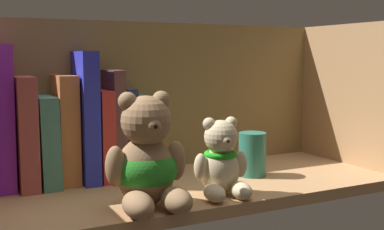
{
  "coord_description": "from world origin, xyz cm",
  "views": [
    {
      "loc": [
        -36.36,
        -75.89,
        24.67
      ],
      "look_at": [
        1.86,
        0.0,
        14.45
      ],
      "focal_mm": 45.1,
      "sensor_mm": 36.0,
      "label": 1
    }
  ],
  "objects_px": {
    "book_5": "(64,129)",
    "book_6": "(83,116)",
    "book_2": "(3,117)",
    "book_9": "(124,131)",
    "teddy_bear_larger": "(147,162)",
    "pillar_candle": "(251,154)",
    "teddy_bear_smaller": "(221,162)",
    "book_7": "(99,134)",
    "book_3": "(23,131)",
    "book_4": "(44,140)",
    "book_8": "(112,123)",
    "book_10": "(137,134)"
  },
  "relations": [
    {
      "from": "book_5",
      "to": "pillar_candle",
      "type": "relative_size",
      "value": 2.33
    },
    {
      "from": "book_5",
      "to": "book_10",
      "type": "xyz_separation_m",
      "value": [
        0.14,
        0.0,
        -0.02
      ]
    },
    {
      "from": "book_8",
      "to": "book_5",
      "type": "bearing_deg",
      "value": 180.0
    },
    {
      "from": "book_9",
      "to": "teddy_bear_larger",
      "type": "bearing_deg",
      "value": -99.8
    },
    {
      "from": "book_3",
      "to": "pillar_candle",
      "type": "distance_m",
      "value": 0.42
    },
    {
      "from": "book_4",
      "to": "book_9",
      "type": "distance_m",
      "value": 0.15
    },
    {
      "from": "book_5",
      "to": "pillar_candle",
      "type": "height_order",
      "value": "book_5"
    },
    {
      "from": "book_4",
      "to": "book_6",
      "type": "height_order",
      "value": "book_6"
    },
    {
      "from": "book_4",
      "to": "teddy_bear_smaller",
      "type": "relative_size",
      "value": 1.23
    },
    {
      "from": "book_6",
      "to": "book_7",
      "type": "bearing_deg",
      "value": 0.0
    },
    {
      "from": "book_4",
      "to": "teddy_bear_larger",
      "type": "xyz_separation_m",
      "value": [
        0.11,
        -0.21,
        -0.01
      ]
    },
    {
      "from": "book_8",
      "to": "teddy_bear_larger",
      "type": "distance_m",
      "value": 0.22
    },
    {
      "from": "book_4",
      "to": "book_8",
      "type": "bearing_deg",
      "value": 0.0
    },
    {
      "from": "book_3",
      "to": "book_2",
      "type": "bearing_deg",
      "value": 180.0
    },
    {
      "from": "teddy_bear_smaller",
      "to": "book_7",
      "type": "bearing_deg",
      "value": 124.77
    },
    {
      "from": "book_10",
      "to": "book_2",
      "type": "bearing_deg",
      "value": 180.0
    },
    {
      "from": "book_7",
      "to": "pillar_candle",
      "type": "relative_size",
      "value": 2.0
    },
    {
      "from": "teddy_bear_smaller",
      "to": "book_10",
      "type": "bearing_deg",
      "value": 108.38
    },
    {
      "from": "book_5",
      "to": "book_7",
      "type": "distance_m",
      "value": 0.07
    },
    {
      "from": "book_6",
      "to": "book_10",
      "type": "relative_size",
      "value": 1.53
    },
    {
      "from": "book_6",
      "to": "book_8",
      "type": "relative_size",
      "value": 1.17
    },
    {
      "from": "book_5",
      "to": "teddy_bear_larger",
      "type": "bearing_deg",
      "value": -70.09
    },
    {
      "from": "book_5",
      "to": "pillar_candle",
      "type": "distance_m",
      "value": 0.35
    },
    {
      "from": "book_6",
      "to": "teddy_bear_smaller",
      "type": "height_order",
      "value": "book_6"
    },
    {
      "from": "book_2",
      "to": "book_3",
      "type": "xyz_separation_m",
      "value": [
        0.03,
        0.0,
        -0.03
      ]
    },
    {
      "from": "book_4",
      "to": "teddy_bear_smaller",
      "type": "bearing_deg",
      "value": -40.48
    },
    {
      "from": "book_9",
      "to": "teddy_bear_smaller",
      "type": "height_order",
      "value": "book_9"
    },
    {
      "from": "book_8",
      "to": "pillar_candle",
      "type": "height_order",
      "value": "book_8"
    },
    {
      "from": "book_4",
      "to": "book_5",
      "type": "relative_size",
      "value": 0.82
    },
    {
      "from": "book_2",
      "to": "book_6",
      "type": "xyz_separation_m",
      "value": [
        0.14,
        0.0,
        -0.01
      ]
    },
    {
      "from": "pillar_candle",
      "to": "book_8",
      "type": "bearing_deg",
      "value": 153.44
    },
    {
      "from": "book_4",
      "to": "book_6",
      "type": "bearing_deg",
      "value": 0.0
    },
    {
      "from": "pillar_candle",
      "to": "teddy_bear_larger",
      "type": "bearing_deg",
      "value": -159.49
    },
    {
      "from": "book_6",
      "to": "book_8",
      "type": "height_order",
      "value": "book_6"
    },
    {
      "from": "book_2",
      "to": "book_8",
      "type": "xyz_separation_m",
      "value": [
        0.19,
        0.0,
        -0.02
      ]
    },
    {
      "from": "teddy_bear_larger",
      "to": "book_2",
      "type": "bearing_deg",
      "value": 130.3
    },
    {
      "from": "book_4",
      "to": "book_3",
      "type": "bearing_deg",
      "value": 180.0
    },
    {
      "from": "pillar_candle",
      "to": "book_3",
      "type": "bearing_deg",
      "value": 163.39
    },
    {
      "from": "book_2",
      "to": "book_7",
      "type": "height_order",
      "value": "book_2"
    },
    {
      "from": "book_5",
      "to": "teddy_bear_smaller",
      "type": "distance_m",
      "value": 0.3
    },
    {
      "from": "book_10",
      "to": "pillar_candle",
      "type": "relative_size",
      "value": 1.85
    },
    {
      "from": "book_3",
      "to": "book_6",
      "type": "height_order",
      "value": "book_6"
    },
    {
      "from": "book_7",
      "to": "book_6",
      "type": "bearing_deg",
      "value": 180.0
    },
    {
      "from": "book_2",
      "to": "book_7",
      "type": "distance_m",
      "value": 0.17
    },
    {
      "from": "book_10",
      "to": "pillar_candle",
      "type": "xyz_separation_m",
      "value": [
        0.19,
        -0.12,
        -0.04
      ]
    },
    {
      "from": "book_2",
      "to": "book_9",
      "type": "bearing_deg",
      "value": 0.0
    },
    {
      "from": "teddy_bear_larger",
      "to": "pillar_candle",
      "type": "bearing_deg",
      "value": 20.51
    },
    {
      "from": "book_5",
      "to": "book_6",
      "type": "relative_size",
      "value": 0.82
    },
    {
      "from": "book_8",
      "to": "book_9",
      "type": "height_order",
      "value": "book_8"
    },
    {
      "from": "book_8",
      "to": "book_9",
      "type": "relative_size",
      "value": 1.21
    }
  ]
}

